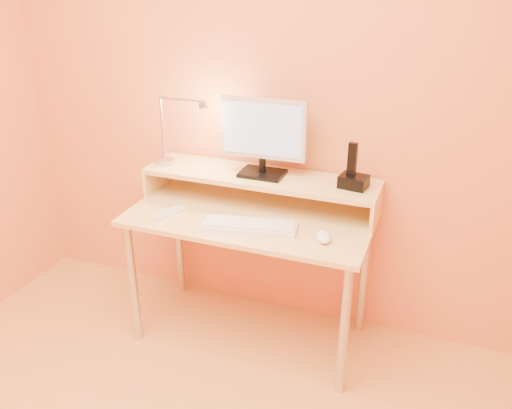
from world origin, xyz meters
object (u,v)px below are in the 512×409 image
at_px(monitor_panel, 263,129).
at_px(phone_dock, 354,182).
at_px(lamp_base, 165,162).
at_px(keyboard, 250,227).
at_px(mouse, 324,237).
at_px(remote_control, 168,213).

distance_m(monitor_panel, phone_dock, 0.51).
distance_m(lamp_base, keyboard, 0.65).
height_order(keyboard, mouse, mouse).
distance_m(mouse, remote_control, 0.78).
height_order(monitor_panel, lamp_base, monitor_panel).
bearing_deg(phone_dock, mouse, -95.25).
bearing_deg(monitor_panel, mouse, -37.22).
bearing_deg(mouse, phone_dock, 56.56).
bearing_deg(mouse, monitor_panel, 124.41).
xyz_separation_m(phone_dock, keyboard, (-0.42, -0.28, -0.18)).
relative_size(lamp_base, mouse, 0.88).
xyz_separation_m(keyboard, mouse, (0.35, 0.01, 0.01)).
height_order(phone_dock, keyboard, phone_dock).
xyz_separation_m(monitor_panel, lamp_base, (-0.54, -0.04, -0.23)).
relative_size(mouse, remote_control, 0.61).
height_order(lamp_base, phone_dock, phone_dock).
bearing_deg(phone_dock, remote_control, -152.59).
relative_size(monitor_panel, keyboard, 0.99).
bearing_deg(monitor_panel, phone_dock, -2.42).
distance_m(phone_dock, remote_control, 0.91).
bearing_deg(lamp_base, keyboard, -23.62).
height_order(monitor_panel, keyboard, monitor_panel).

